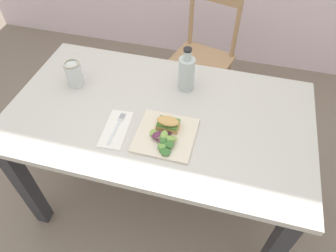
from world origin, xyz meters
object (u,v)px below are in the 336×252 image
(fork_on_napkin, at_px, (118,126))
(bottle_cold_brew, at_px, (186,75))
(dining_table, at_px, (159,130))
(plate_lunch, at_px, (166,135))
(mason_jar_iced_tea, at_px, (74,74))
(chair_wooden_far, at_px, (202,59))
(sandwich_half_front, at_px, (168,123))

(fork_on_napkin, xyz_separation_m, bottle_cold_brew, (0.23, 0.34, 0.07))
(dining_table, height_order, plate_lunch, plate_lunch)
(plate_lunch, height_order, mason_jar_iced_tea, mason_jar_iced_tea)
(bottle_cold_brew, bearing_deg, chair_wooden_far, 91.75)
(sandwich_half_front, distance_m, fork_on_napkin, 0.23)
(mason_jar_iced_tea, bearing_deg, chair_wooden_far, 56.56)
(chair_wooden_far, bearing_deg, fork_on_napkin, -101.98)
(fork_on_napkin, bearing_deg, chair_wooden_far, 78.02)
(chair_wooden_far, distance_m, sandwich_half_front, 1.02)
(chair_wooden_far, bearing_deg, bottle_cold_brew, -88.25)
(sandwich_half_front, relative_size, mason_jar_iced_tea, 0.74)
(chair_wooden_far, relative_size, plate_lunch, 3.46)
(sandwich_half_front, xyz_separation_m, bottle_cold_brew, (0.01, 0.29, 0.04))
(fork_on_napkin, bearing_deg, dining_table, 41.02)
(sandwich_half_front, distance_m, bottle_cold_brew, 0.30)
(chair_wooden_far, relative_size, bottle_cold_brew, 3.83)
(dining_table, distance_m, mason_jar_iced_tea, 0.50)
(chair_wooden_far, xyz_separation_m, fork_on_napkin, (-0.21, -1.00, 0.30))
(plate_lunch, distance_m, sandwich_half_front, 0.05)
(mason_jar_iced_tea, bearing_deg, plate_lunch, -22.30)
(chair_wooden_far, height_order, plate_lunch, chair_wooden_far)
(chair_wooden_far, height_order, sandwich_half_front, chair_wooden_far)
(plate_lunch, distance_m, fork_on_napkin, 0.22)
(dining_table, relative_size, plate_lunch, 5.60)
(plate_lunch, xyz_separation_m, mason_jar_iced_tea, (-0.53, 0.22, 0.06))
(plate_lunch, height_order, bottle_cold_brew, bottle_cold_brew)
(bottle_cold_brew, bearing_deg, plate_lunch, -92.27)
(dining_table, xyz_separation_m, bottle_cold_brew, (0.08, 0.20, 0.20))
(chair_wooden_far, xyz_separation_m, plate_lunch, (0.01, -1.00, 0.30))
(plate_lunch, distance_m, mason_jar_iced_tea, 0.57)
(sandwich_half_front, height_order, bottle_cold_brew, bottle_cold_brew)
(chair_wooden_far, distance_m, bottle_cold_brew, 0.77)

